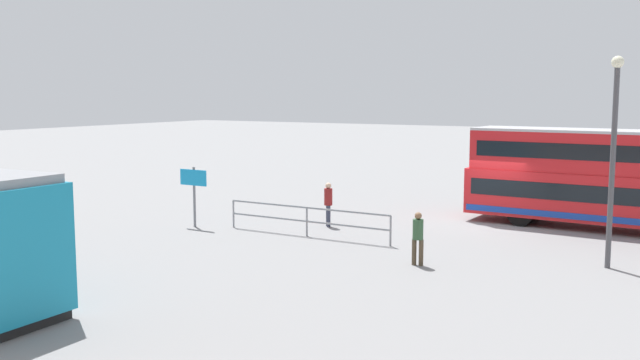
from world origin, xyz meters
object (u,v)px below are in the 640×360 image
object	(u,v)px
double_decker_bus	(629,180)
pedestrian_near_railing	(328,201)
info_sign	(194,185)
street_lamp	(614,144)
pedestrian_crossing	(418,235)

from	to	relation	value
double_decker_bus	pedestrian_near_railing	xyz separation A→B (m)	(10.16, 4.75, -0.96)
info_sign	pedestrian_near_railing	bearing A→B (deg)	-149.65
info_sign	street_lamp	size ratio (longest dim) A/B	0.37
double_decker_bus	street_lamp	size ratio (longest dim) A/B	1.93
info_sign	street_lamp	world-z (taller)	street_lamp
pedestrian_crossing	street_lamp	world-z (taller)	street_lamp
double_decker_bus	street_lamp	xyz separation A→B (m)	(-0.22, 6.27, 1.73)
pedestrian_near_railing	pedestrian_crossing	bearing A→B (deg)	142.96
pedestrian_crossing	street_lamp	distance (m)	6.26
pedestrian_near_railing	info_sign	xyz separation A→B (m)	(4.49, 2.63, 0.65)
info_sign	pedestrian_crossing	bearing A→B (deg)	171.77
pedestrian_near_railing	pedestrian_crossing	xyz separation A→B (m)	(-5.37, 4.06, -0.07)
street_lamp	pedestrian_near_railing	bearing A→B (deg)	-8.33
pedestrian_crossing	double_decker_bus	bearing A→B (deg)	-118.54
pedestrian_crossing	info_sign	bearing A→B (deg)	-8.23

